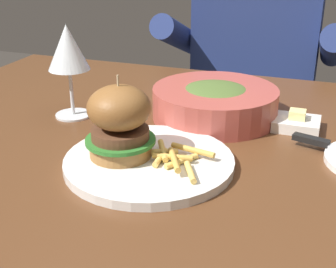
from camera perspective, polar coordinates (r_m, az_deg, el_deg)
The scene contains 8 objects.
dining_table at distance 0.82m, azimuth 2.53°, elevation -7.15°, with size 1.24×0.92×0.74m.
main_plate at distance 0.72m, azimuth -2.31°, elevation -3.40°, with size 0.26×0.26×0.01m, color white.
burger_sandwich at distance 0.70m, azimuth -5.91°, elevation 1.54°, with size 0.11×0.11×0.13m.
fries_pile at distance 0.70m, azimuth 0.91°, elevation -2.83°, with size 0.10×0.11×0.02m.
wine_glass at distance 0.89m, azimuth -12.11°, elevation 9.96°, with size 0.08×0.08×0.18m.
butter_dish at distance 0.88m, azimuth 15.38°, elevation 1.31°, with size 0.08×0.07×0.04m.
soup_bowl at distance 0.90m, azimuth 5.74°, elevation 3.92°, with size 0.24×0.24×0.07m.
diner_person at distance 1.52m, azimuth 10.21°, elevation 3.59°, with size 0.51×0.36×1.18m.
Camera 1 is at (0.20, -0.68, 1.07)m, focal length 50.00 mm.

